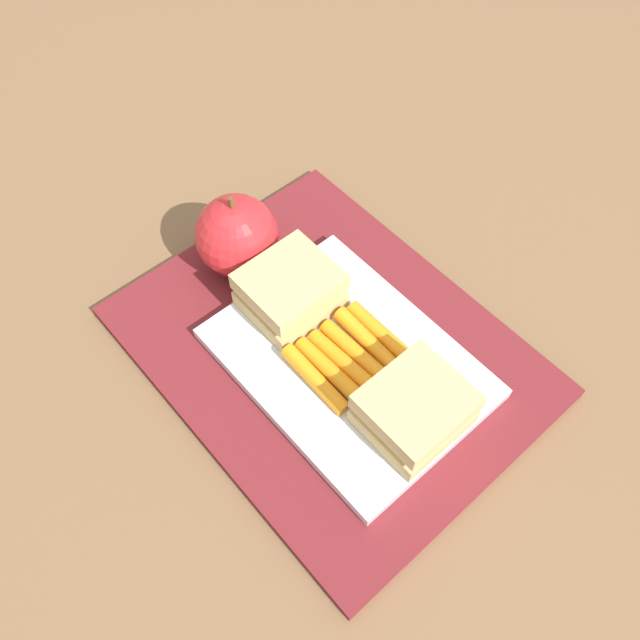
# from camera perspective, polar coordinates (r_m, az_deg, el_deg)

# --- Properties ---
(ground_plane) EXTENTS (2.40, 2.40, 0.00)m
(ground_plane) POSITION_cam_1_polar(r_m,az_deg,el_deg) (0.62, 0.77, -2.87)
(ground_plane) COLOR brown
(lunchbag_mat) EXTENTS (0.36, 0.28, 0.01)m
(lunchbag_mat) POSITION_cam_1_polar(r_m,az_deg,el_deg) (0.61, 0.77, -2.63)
(lunchbag_mat) COLOR maroon
(lunchbag_mat) RESTS_ON ground_plane
(food_tray) EXTENTS (0.23, 0.17, 0.01)m
(food_tray) POSITION_cam_1_polar(r_m,az_deg,el_deg) (0.59, 2.39, -3.66)
(food_tray) COLOR white
(food_tray) RESTS_ON lunchbag_mat
(sandwich_half_left) EXTENTS (0.07, 0.08, 0.04)m
(sandwich_half_left) POSITION_cam_1_polar(r_m,az_deg,el_deg) (0.55, 8.08, -7.55)
(sandwich_half_left) COLOR tan
(sandwich_half_left) RESTS_ON food_tray
(sandwich_half_right) EXTENTS (0.07, 0.08, 0.04)m
(sandwich_half_right) POSITION_cam_1_polar(r_m,az_deg,el_deg) (0.60, -2.54, 2.54)
(sandwich_half_right) COLOR tan
(sandwich_half_right) RESTS_ON food_tray
(carrot_sticks_bundle) EXTENTS (0.08, 0.09, 0.02)m
(carrot_sticks_bundle) POSITION_cam_1_polar(r_m,az_deg,el_deg) (0.58, 2.42, -3.03)
(carrot_sticks_bundle) COLOR orange
(carrot_sticks_bundle) RESTS_ON food_tray
(apple) EXTENTS (0.08, 0.08, 0.09)m
(apple) POSITION_cam_1_polar(r_m,az_deg,el_deg) (0.64, -6.79, 7.35)
(apple) COLOR red
(apple) RESTS_ON lunchbag_mat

